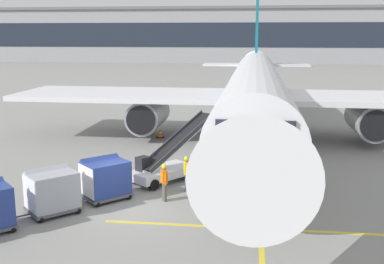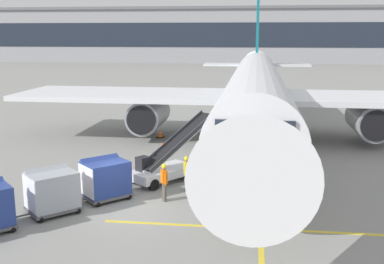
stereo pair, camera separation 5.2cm
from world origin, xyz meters
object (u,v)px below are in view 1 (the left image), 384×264
object	(u,v)px
ground_crew_by_carts	(117,173)
safety_cone_engine_keepout	(160,133)
parked_airplane	(255,90)
safety_cone_wingtip	(162,148)
ground_crew_marshaller	(164,180)
ground_crew_by_loader	(187,171)
belt_loader	(165,164)
baggage_cart_lead	(105,178)
baggage_cart_second	(52,190)

from	to	relation	value
ground_crew_by_carts	safety_cone_engine_keepout	world-z (taller)	ground_crew_by_carts
parked_airplane	safety_cone_wingtip	world-z (taller)	parked_airplane
ground_crew_by_carts	ground_crew_marshaller	bearing A→B (deg)	-19.08
safety_cone_engine_keepout	ground_crew_by_carts	bearing A→B (deg)	-88.46
parked_airplane	ground_crew_by_loader	size ratio (longest dim) A/B	25.65
belt_loader	ground_crew_marshaller	distance (m)	3.05
parked_airplane	baggage_cart_lead	world-z (taller)	parked_airplane
ground_crew_marshaller	safety_cone_wingtip	distance (m)	8.87
ground_crew_by_loader	ground_crew_marshaller	distance (m)	1.68
parked_airplane	safety_cone_engine_keepout	world-z (taller)	parked_airplane
baggage_cart_lead	baggage_cart_second	bearing A→B (deg)	-130.13
baggage_cart_lead	baggage_cart_second	xyz separation A→B (m)	(-1.68, -1.99, 0.00)
parked_airplane	ground_crew_by_carts	world-z (taller)	parked_airplane
parked_airplane	baggage_cart_lead	size ratio (longest dim) A/B	17.58
baggage_cart_second	safety_cone_wingtip	xyz separation A→B (m)	(2.65, 10.72, -0.65)
baggage_cart_lead	ground_crew_by_loader	size ratio (longest dim) A/B	1.46
ground_crew_by_loader	ground_crew_by_carts	size ratio (longest dim) A/B	1.00
ground_crew_marshaller	safety_cone_wingtip	bearing A→B (deg)	101.50
parked_airplane	belt_loader	bearing A→B (deg)	-112.88
ground_crew_by_loader	safety_cone_engine_keepout	bearing A→B (deg)	106.91
baggage_cart_lead	safety_cone_engine_keepout	xyz separation A→B (m)	(-0.05, 13.35, -0.70)
ground_crew_by_loader	ground_crew_marshaller	world-z (taller)	same
safety_cone_engine_keepout	safety_cone_wingtip	xyz separation A→B (m)	(1.02, -4.63, 0.05)
belt_loader	ground_crew_by_carts	distance (m)	2.91
belt_loader	ground_crew_by_carts	bearing A→B (deg)	-131.91
baggage_cart_lead	safety_cone_engine_keepout	bearing A→B (deg)	90.20
ground_crew_marshaller	safety_cone_wingtip	xyz separation A→B (m)	(-1.76, 8.67, -0.65)
belt_loader	safety_cone_engine_keepout	xyz separation A→B (m)	(-2.28, 10.29, -0.60)
parked_airplane	ground_crew_marshaller	bearing A→B (deg)	-106.37
ground_crew_by_loader	safety_cone_wingtip	world-z (taller)	ground_crew_by_loader
ground_crew_by_carts	ground_crew_marshaller	distance (m)	2.59
baggage_cart_lead	ground_crew_by_loader	distance (m)	3.86
ground_crew_by_carts	parked_airplane	bearing A→B (deg)	63.38
baggage_cart_second	safety_cone_engine_keepout	size ratio (longest dim) A/B	4.11
baggage_cart_lead	ground_crew_marshaller	world-z (taller)	baggage_cart_lead
ground_crew_by_carts	ground_crew_marshaller	size ratio (longest dim) A/B	1.00
baggage_cart_lead	ground_crew_by_loader	bearing A→B (deg)	23.23
parked_airplane	baggage_cart_second	world-z (taller)	parked_airplane
ground_crew_by_loader	ground_crew_by_carts	world-z (taller)	same
belt_loader	baggage_cart_second	world-z (taller)	belt_loader
ground_crew_by_loader	ground_crew_marshaller	bearing A→B (deg)	-119.00
safety_cone_engine_keepout	belt_loader	bearing A→B (deg)	-77.53
belt_loader	parked_airplane	bearing A→B (deg)	67.12
safety_cone_wingtip	baggage_cart_lead	bearing A→B (deg)	-96.35
baggage_cart_second	belt_loader	bearing A→B (deg)	52.28
ground_crew_by_carts	safety_cone_wingtip	bearing A→B (deg)	85.01
baggage_cart_lead	safety_cone_engine_keepout	distance (m)	13.37
baggage_cart_second	ground_crew_marshaller	world-z (taller)	baggage_cart_second
belt_loader	ground_crew_by_loader	bearing A→B (deg)	-49.36
safety_cone_wingtip	safety_cone_engine_keepout	bearing A→B (deg)	102.39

